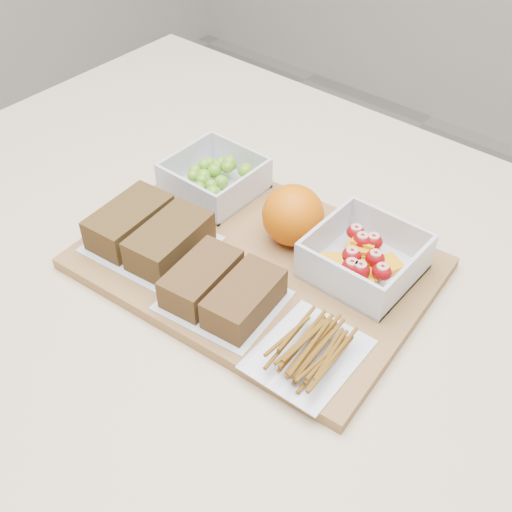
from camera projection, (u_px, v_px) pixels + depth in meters
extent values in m
cube|color=beige|center=(252.00, 460.00, 1.11)|extent=(1.20, 0.90, 0.90)
cube|color=olive|center=(256.00, 263.00, 0.81)|extent=(0.44, 0.33, 0.02)
cube|color=silver|center=(215.00, 189.00, 0.91)|extent=(0.12, 0.12, 0.00)
cube|color=silver|center=(241.00, 159.00, 0.93)|extent=(0.12, 0.00, 0.05)
cube|color=silver|center=(187.00, 195.00, 0.87)|extent=(0.12, 0.00, 0.05)
cube|color=silver|center=(245.00, 192.00, 0.87)|extent=(0.00, 0.11, 0.05)
cube|color=silver|center=(186.00, 162.00, 0.93)|extent=(0.00, 0.11, 0.05)
sphere|color=#60981F|center=(204.00, 176.00, 0.90)|extent=(0.02, 0.02, 0.02)
sphere|color=#60981F|center=(195.00, 171.00, 0.90)|extent=(0.02, 0.02, 0.02)
sphere|color=#60981F|center=(228.00, 167.00, 0.91)|extent=(0.02, 0.02, 0.02)
sphere|color=#60981F|center=(221.00, 182.00, 0.90)|extent=(0.02, 0.02, 0.02)
sphere|color=#60981F|center=(204.00, 165.00, 0.91)|extent=(0.02, 0.02, 0.02)
sphere|color=#60981F|center=(205.00, 180.00, 0.90)|extent=(0.02, 0.02, 0.02)
sphere|color=#60981F|center=(210.00, 163.00, 0.92)|extent=(0.02, 0.02, 0.02)
sphere|color=#60981F|center=(213.00, 193.00, 0.86)|extent=(0.02, 0.02, 0.02)
sphere|color=#60981F|center=(246.00, 170.00, 0.91)|extent=(0.02, 0.02, 0.02)
sphere|color=#60981F|center=(229.00, 163.00, 0.91)|extent=(0.02, 0.02, 0.02)
sphere|color=#60981F|center=(193.00, 176.00, 0.90)|extent=(0.02, 0.02, 0.02)
sphere|color=#60981F|center=(245.00, 171.00, 0.90)|extent=(0.02, 0.02, 0.02)
sphere|color=#60981F|center=(199.00, 189.00, 0.88)|extent=(0.02, 0.02, 0.02)
sphere|color=#60981F|center=(227.00, 165.00, 0.92)|extent=(0.02, 0.02, 0.02)
sphere|color=#60981F|center=(214.00, 171.00, 0.91)|extent=(0.02, 0.02, 0.02)
sphere|color=#60981F|center=(230.00, 164.00, 0.91)|extent=(0.02, 0.02, 0.02)
sphere|color=#60981F|center=(214.00, 194.00, 0.86)|extent=(0.02, 0.02, 0.02)
sphere|color=#60981F|center=(222.00, 204.00, 0.87)|extent=(0.02, 0.02, 0.02)
sphere|color=#60981F|center=(217.00, 166.00, 0.92)|extent=(0.02, 0.02, 0.02)
sphere|color=#60981F|center=(202.00, 180.00, 0.89)|extent=(0.02, 0.02, 0.02)
sphere|color=#60981F|center=(222.00, 164.00, 0.92)|extent=(0.02, 0.02, 0.02)
sphere|color=#60981F|center=(211.00, 185.00, 0.88)|extent=(0.02, 0.02, 0.02)
cube|color=silver|center=(363.00, 270.00, 0.79)|extent=(0.12, 0.12, 0.00)
cube|color=silver|center=(390.00, 231.00, 0.81)|extent=(0.12, 0.00, 0.05)
cube|color=silver|center=(337.00, 282.00, 0.74)|extent=(0.12, 0.00, 0.05)
cube|color=silver|center=(408.00, 278.00, 0.75)|extent=(0.00, 0.11, 0.05)
cube|color=silver|center=(325.00, 235.00, 0.80)|extent=(0.00, 0.11, 0.05)
cube|color=orange|center=(358.00, 271.00, 0.77)|extent=(0.04, 0.04, 0.01)
cube|color=orange|center=(366.00, 248.00, 0.80)|extent=(0.04, 0.05, 0.01)
cube|color=orange|center=(373.00, 263.00, 0.78)|extent=(0.04, 0.05, 0.01)
cube|color=orange|center=(386.00, 266.00, 0.78)|extent=(0.04, 0.04, 0.01)
cube|color=orange|center=(359.00, 247.00, 0.79)|extent=(0.04, 0.04, 0.01)
cube|color=orange|center=(365.00, 242.00, 0.79)|extent=(0.03, 0.03, 0.01)
cube|color=orange|center=(331.00, 264.00, 0.77)|extent=(0.04, 0.04, 0.01)
cube|color=orange|center=(364.00, 277.00, 0.76)|extent=(0.03, 0.03, 0.01)
cube|color=orange|center=(358.00, 254.00, 0.79)|extent=(0.04, 0.04, 0.01)
ellipsoid|color=maroon|center=(375.00, 258.00, 0.77)|extent=(0.02, 0.02, 0.02)
ellipsoid|color=maroon|center=(360.00, 270.00, 0.75)|extent=(0.02, 0.02, 0.02)
ellipsoid|color=maroon|center=(356.00, 233.00, 0.80)|extent=(0.02, 0.02, 0.02)
ellipsoid|color=maroon|center=(382.00, 272.00, 0.75)|extent=(0.02, 0.02, 0.02)
ellipsoid|color=maroon|center=(362.00, 241.00, 0.79)|extent=(0.02, 0.02, 0.02)
ellipsoid|color=maroon|center=(351.00, 267.00, 0.75)|extent=(0.02, 0.02, 0.02)
ellipsoid|color=maroon|center=(352.00, 256.00, 0.77)|extent=(0.02, 0.02, 0.02)
ellipsoid|color=maroon|center=(373.00, 241.00, 0.79)|extent=(0.02, 0.02, 0.02)
sphere|color=#D75F05|center=(293.00, 215.00, 0.81)|extent=(0.08, 0.08, 0.08)
cube|color=silver|center=(151.00, 244.00, 0.83)|extent=(0.16, 0.14, 0.00)
cube|color=#50391B|center=(130.00, 222.00, 0.83)|extent=(0.07, 0.12, 0.04)
cube|color=#50391B|center=(170.00, 241.00, 0.80)|extent=(0.07, 0.12, 0.04)
cube|color=silver|center=(223.00, 301.00, 0.75)|extent=(0.14, 0.13, 0.00)
cube|color=brown|center=(202.00, 279.00, 0.75)|extent=(0.07, 0.11, 0.04)
cube|color=brown|center=(244.00, 299.00, 0.73)|extent=(0.07, 0.11, 0.04)
cube|color=silver|center=(308.00, 354.00, 0.69)|extent=(0.11, 0.13, 0.00)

